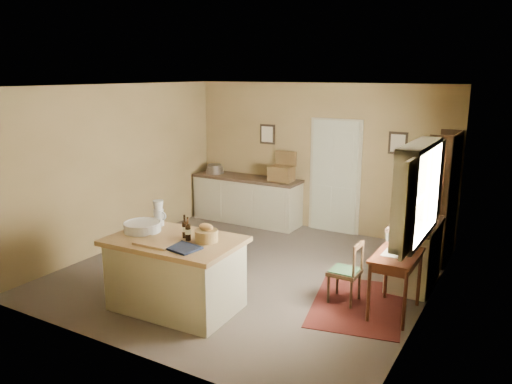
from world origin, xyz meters
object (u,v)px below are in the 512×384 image
(work_island, at_px, (175,271))
(shelving_unit, at_px, (445,198))
(desk_chair, at_px, (345,272))
(sideboard, at_px, (247,198))
(writing_desk, at_px, (396,262))
(right_cabinet, at_px, (414,253))

(work_island, bearing_deg, shelving_unit, 50.60)
(work_island, height_order, desk_chair, work_island)
(work_island, relative_size, sideboard, 0.75)
(writing_desk, bearing_deg, work_island, -153.36)
(work_island, bearing_deg, desk_chair, 32.01)
(desk_chair, bearing_deg, writing_desk, 0.87)
(right_cabinet, bearing_deg, work_island, -137.55)
(right_cabinet, distance_m, shelving_unit, 1.32)
(shelving_unit, bearing_deg, sideboard, 176.18)
(work_island, distance_m, desk_chair, 2.13)
(writing_desk, distance_m, desk_chair, 0.69)
(writing_desk, relative_size, right_cabinet, 0.79)
(writing_desk, bearing_deg, right_cabinet, 90.01)
(right_cabinet, bearing_deg, shelving_unit, 82.67)
(sideboard, relative_size, writing_desk, 2.68)
(work_island, xyz_separation_m, sideboard, (-1.14, 3.63, -0.00))
(work_island, relative_size, desk_chair, 2.06)
(desk_chair, distance_m, right_cabinet, 1.18)
(work_island, relative_size, right_cabinet, 1.59)
(writing_desk, height_order, shelving_unit, shelving_unit)
(desk_chair, bearing_deg, sideboard, 141.02)
(sideboard, relative_size, desk_chair, 2.74)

